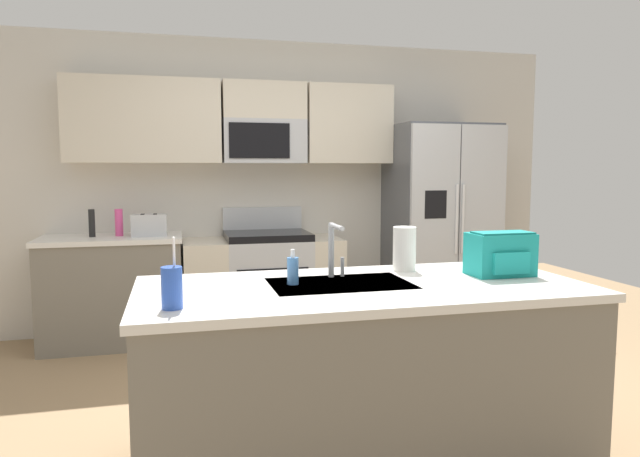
{
  "coord_description": "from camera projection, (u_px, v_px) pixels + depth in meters",
  "views": [
    {
      "loc": [
        -0.98,
        -3.15,
        1.46
      ],
      "look_at": [
        -0.03,
        0.6,
        1.05
      ],
      "focal_mm": 32.29,
      "sensor_mm": 36.0,
      "label": 1
    }
  ],
  "objects": [
    {
      "name": "ground_plane",
      "position": [
        350.0,
        413.0,
        3.43
      ],
      "size": [
        9.0,
        9.0,
        0.0
      ],
      "primitive_type": "plane",
      "color": "#997A56",
      "rests_on": "ground"
    },
    {
      "name": "kitchen_wall_unit",
      "position": [
        269.0,
        166.0,
        5.25
      ],
      "size": [
        5.2,
        0.43,
        2.6
      ],
      "color": "beige",
      "rests_on": "ground"
    },
    {
      "name": "back_counter",
      "position": [
        113.0,
        290.0,
        4.75
      ],
      "size": [
        1.13,
        0.63,
        0.9
      ],
      "color": "slate",
      "rests_on": "ground"
    },
    {
      "name": "range_oven",
      "position": [
        263.0,
        284.0,
        5.06
      ],
      "size": [
        1.36,
        0.61,
        1.1
      ],
      "color": "#B7BABF",
      "rests_on": "ground"
    },
    {
      "name": "refrigerator",
      "position": [
        440.0,
        226.0,
        5.34
      ],
      "size": [
        0.9,
        0.76,
        1.85
      ],
      "color": "#4C4F54",
      "rests_on": "ground"
    },
    {
      "name": "island_counter",
      "position": [
        362.0,
        374.0,
        2.82
      ],
      "size": [
        2.14,
        0.97,
        0.9
      ],
      "color": "slate",
      "rests_on": "ground"
    },
    {
      "name": "toaster",
      "position": [
        149.0,
        225.0,
        4.72
      ],
      "size": [
        0.28,
        0.16,
        0.18
      ],
      "color": "#B7BABF",
      "rests_on": "back_counter"
    },
    {
      "name": "pepper_mill",
      "position": [
        92.0,
        223.0,
        4.66
      ],
      "size": [
        0.05,
        0.05,
        0.22
      ],
      "primitive_type": "cylinder",
      "color": "black",
      "rests_on": "back_counter"
    },
    {
      "name": "bottle_pink",
      "position": [
        119.0,
        222.0,
        4.73
      ],
      "size": [
        0.06,
        0.06,
        0.22
      ],
      "primitive_type": "cylinder",
      "color": "#EA4C93",
      "rests_on": "back_counter"
    },
    {
      "name": "sink_faucet",
      "position": [
        334.0,
        245.0,
        2.92
      ],
      "size": [
        0.08,
        0.21,
        0.28
      ],
      "color": "#B7BABF",
      "rests_on": "island_counter"
    },
    {
      "name": "drink_cup_blue",
      "position": [
        172.0,
        287.0,
        2.28
      ],
      "size": [
        0.08,
        0.08,
        0.29
      ],
      "color": "blue",
      "rests_on": "island_counter"
    },
    {
      "name": "soap_dispenser",
      "position": [
        293.0,
        270.0,
        2.77
      ],
      "size": [
        0.06,
        0.06,
        0.17
      ],
      "color": "#4C8CD8",
      "rests_on": "island_counter"
    },
    {
      "name": "paper_towel_roll",
      "position": [
        404.0,
        249.0,
        3.13
      ],
      "size": [
        0.12,
        0.12,
        0.24
      ],
      "primitive_type": "cylinder",
      "color": "white",
      "rests_on": "island_counter"
    },
    {
      "name": "backpack",
      "position": [
        501.0,
        253.0,
        2.99
      ],
      "size": [
        0.32,
        0.22,
        0.23
      ],
      "color": "teal",
      "rests_on": "island_counter"
    }
  ]
}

